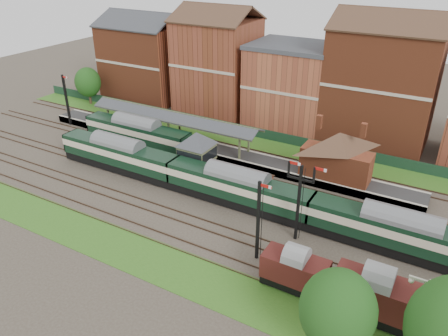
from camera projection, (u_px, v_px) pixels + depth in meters
The scene contains 20 objects.
ground at pixel (204, 195), 49.74m from camera, with size 160.00×160.00×0.00m, color #473D33.
grass_back at pixel (264, 145), 62.06m from camera, with size 90.00×4.50×0.06m, color #2D6619.
grass_front at pixel (136, 253), 40.48m from camera, with size 90.00×5.00×0.06m, color #2D6619.
fence at pixel (270, 135), 63.27m from camera, with size 90.00×0.12×1.50m, color #193823.
platform at pixel (211, 151), 59.23m from camera, with size 55.00×3.40×1.00m, color #2D2D2D.
signal_box at pixel (197, 154), 52.10m from camera, with size 5.40×5.40×6.00m.
brick_hut at pixel (257, 185), 49.50m from camera, with size 3.20×2.64×2.94m.
station_building at pixel (337, 155), 50.16m from camera, with size 8.10×8.10×5.90m.
canopy at pixel (173, 115), 59.98m from camera, with size 26.00×3.89×4.08m.
semaphore_bracket at pixel (299, 198), 40.39m from camera, with size 3.60×0.25×8.18m.
semaphore_platform_end at pixel (66, 99), 67.18m from camera, with size 1.23×0.25×8.00m.
semaphore_siding at pixel (258, 220), 38.02m from camera, with size 1.23×0.25×8.00m.
yard_lamp at pixel (421, 316), 28.49m from camera, with size 2.60×0.22×7.00m.
town_backdrop at pixel (290, 81), 65.87m from camera, with size 69.00×10.00×16.00m.
dmu_train at pixel (237, 187), 46.85m from camera, with size 50.06×2.63×3.85m.
platform_railcar at pixel (137, 133), 60.29m from camera, with size 16.60×2.62×3.82m.
goods_van_a at pixel (295, 270), 35.62m from camera, with size 5.36×2.32×3.25m.
goods_van_b at pixel (375, 296), 32.69m from camera, with size 6.21×2.69×3.77m.
tree_far at pixel (338, 310), 28.31m from camera, with size 5.04×5.04×7.36m.
tree_back at pixel (88, 82), 76.08m from camera, with size 4.47×4.47×6.54m.
Camera 1 is at (23.10, -35.99, 25.70)m, focal length 35.00 mm.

